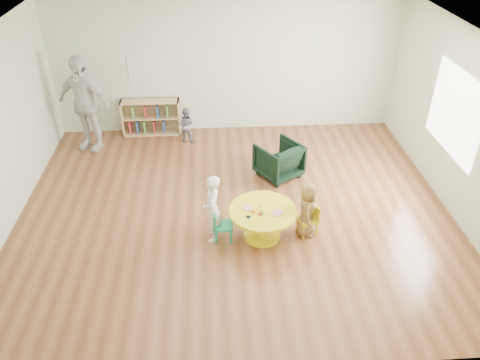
{
  "coord_description": "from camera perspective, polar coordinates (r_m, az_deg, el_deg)",
  "views": [
    {
      "loc": [
        -0.31,
        -6.18,
        4.63
      ],
      "look_at": [
        0.06,
        -0.3,
        0.77
      ],
      "focal_mm": 35.0,
      "sensor_mm": 36.0,
      "label": 1
    }
  ],
  "objects": [
    {
      "name": "child_left",
      "position": [
        6.85,
        -3.41,
        -3.52
      ],
      "size": [
        0.28,
        0.41,
        1.09
      ],
      "primitive_type": "imported",
      "rotation": [
        0.0,
        0.0,
        -1.64
      ],
      "color": "white",
      "rests_on": "ground"
    },
    {
      "name": "adult_caretaker",
      "position": [
        9.57,
        -18.46,
        8.83
      ],
      "size": [
        1.2,
        0.86,
        1.9
      ],
      "primitive_type": "imported",
      "rotation": [
        0.0,
        0.0,
        -0.4
      ],
      "color": "silver",
      "rests_on": "ground"
    },
    {
      "name": "kid_chair_left",
      "position": [
        6.97,
        -2.32,
        -5.45
      ],
      "size": [
        0.29,
        0.29,
        0.51
      ],
      "rotation": [
        0.0,
        0.0,
        -1.64
      ],
      "color": "#198E61",
      "rests_on": "ground"
    },
    {
      "name": "armchair",
      "position": [
        8.45,
        4.76,
        2.45
      ],
      "size": [
        0.97,
        0.98,
        0.65
      ],
      "primitive_type": "imported",
      "rotation": [
        0.0,
        0.0,
        3.72
      ],
      "color": "black",
      "rests_on": "ground"
    },
    {
      "name": "kid_chair_right",
      "position": [
        7.18,
        8.51,
        -4.6
      ],
      "size": [
        0.34,
        0.34,
        0.51
      ],
      "rotation": [
        0.0,
        0.0,
        1.86
      ],
      "color": "yellow",
      "rests_on": "ground"
    },
    {
      "name": "room",
      "position": [
        6.77,
        -0.61,
        9.34
      ],
      "size": [
        7.1,
        7.0,
        2.8
      ],
      "color": "brown",
      "rests_on": "ground"
    },
    {
      "name": "bookshelf",
      "position": [
        10.08,
        -10.83,
        7.55
      ],
      "size": [
        1.2,
        0.3,
        0.75
      ],
      "color": "tan",
      "rests_on": "ground"
    },
    {
      "name": "alphabet_poster",
      "position": [
        9.82,
        -11.29,
        13.05
      ],
      "size": [
        0.74,
        0.01,
        0.54
      ],
      "color": "white",
      "rests_on": "ground"
    },
    {
      "name": "activity_table",
      "position": [
        6.98,
        2.77,
        -4.69
      ],
      "size": [
        1.01,
        1.01,
        0.55
      ],
      "rotation": [
        0.0,
        0.0,
        0.01
      ],
      "color": "yellow",
      "rests_on": "ground"
    },
    {
      "name": "child_right",
      "position": [
        7.05,
        8.18,
        -3.6
      ],
      "size": [
        0.36,
        0.48,
        0.89
      ],
      "primitive_type": "imported",
      "rotation": [
        0.0,
        0.0,
        1.37
      ],
      "color": "gold",
      "rests_on": "ground"
    },
    {
      "name": "toddler",
      "position": [
        9.64,
        -6.6,
        6.73
      ],
      "size": [
        0.42,
        0.37,
        0.74
      ],
      "primitive_type": "imported",
      "rotation": [
        0.0,
        0.0,
        2.84
      ],
      "color": "#18193E",
      "rests_on": "ground"
    }
  ]
}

